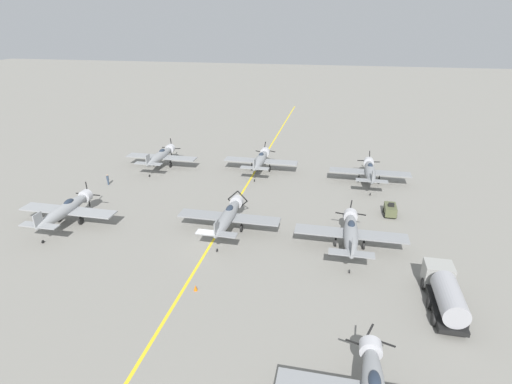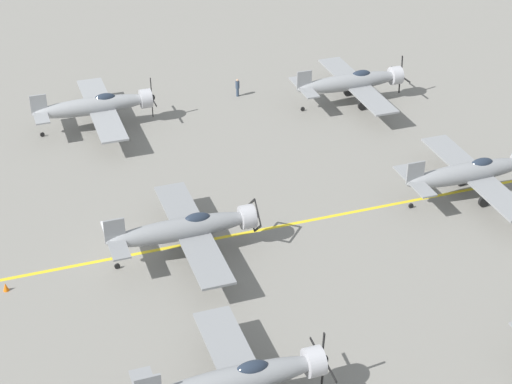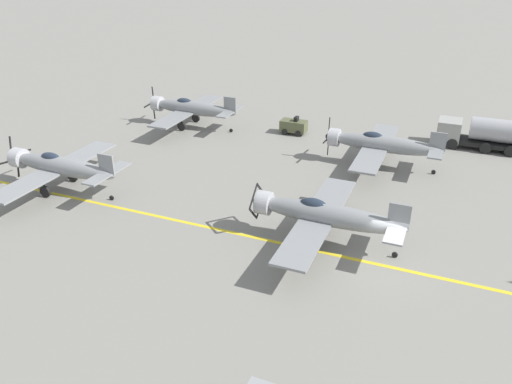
% 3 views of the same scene
% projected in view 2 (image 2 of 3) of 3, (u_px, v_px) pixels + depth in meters
% --- Properties ---
extents(ground_plane, '(400.00, 400.00, 0.00)m').
position_uv_depth(ground_plane, '(118.00, 257.00, 54.58)').
color(ground_plane, gray).
extents(taxiway_stripe, '(0.30, 160.00, 0.01)m').
position_uv_depth(taxiway_stripe, '(118.00, 257.00, 54.58)').
color(taxiway_stripe, yellow).
rests_on(taxiway_stripe, ground).
extents(airplane_mid_left, '(12.00, 9.98, 3.80)m').
position_uv_depth(airplane_mid_left, '(97.00, 106.00, 68.93)').
color(airplane_mid_left, gray).
rests_on(airplane_mid_left, ground).
extents(airplane_mid_center, '(12.00, 9.98, 3.65)m').
position_uv_depth(airplane_mid_center, '(187.00, 229.00, 53.79)').
color(airplane_mid_center, gray).
rests_on(airplane_mid_center, ground).
extents(airplane_mid_right, '(12.00, 9.98, 3.80)m').
position_uv_depth(airplane_mid_right, '(238.00, 380.00, 42.30)').
color(airplane_mid_right, gray).
rests_on(airplane_mid_right, ground).
extents(airplane_far_left, '(12.00, 9.98, 3.80)m').
position_uv_depth(airplane_far_left, '(353.00, 82.00, 72.91)').
color(airplane_far_left, gray).
rests_on(airplane_far_left, ground).
extents(airplane_far_center, '(12.00, 9.98, 3.79)m').
position_uv_depth(airplane_far_center, '(472.00, 172.00, 59.81)').
color(airplane_far_center, gray).
rests_on(airplane_far_center, ground).
extents(ground_crew_walking, '(0.35, 0.35, 1.62)m').
position_uv_depth(ground_crew_walking, '(237.00, 87.00, 74.76)').
color(ground_crew_walking, '#334256').
rests_on(ground_crew_walking, ground).
extents(traffic_cone, '(0.36, 0.36, 0.55)m').
position_uv_depth(traffic_cone, '(6.00, 287.00, 51.53)').
color(traffic_cone, orange).
rests_on(traffic_cone, ground).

